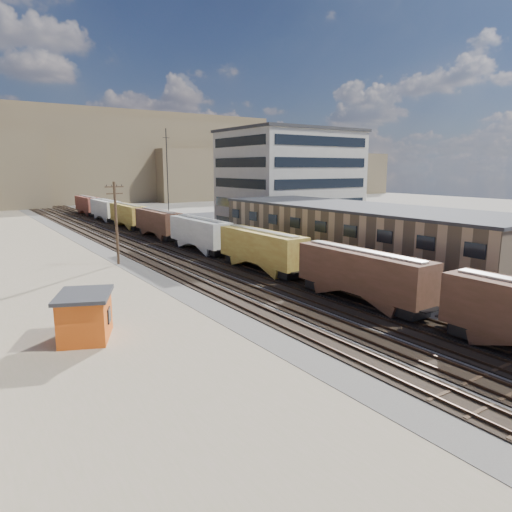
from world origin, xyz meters
TOP-DOWN VIEW (x-y plane):
  - ground at (0.00, 0.00)m, footprint 300.00×300.00m
  - ballast_bed at (0.00, 50.00)m, footprint 18.00×200.00m
  - dirt_yard at (-20.00, 40.00)m, footprint 24.00×180.00m
  - asphalt_lot at (22.00, 35.00)m, footprint 26.00×120.00m
  - rail_tracks at (-0.55, 50.00)m, footprint 11.40×200.00m
  - freight_train at (3.80, 51.88)m, footprint 3.00×119.74m
  - warehouse at (14.98, 25.00)m, footprint 12.40×40.40m
  - office_tower at (27.95, 54.95)m, footprint 22.60×18.60m
  - utility_pole_north at (-8.50, 42.00)m, footprint 2.20×0.32m
  - radio_mast at (6.00, 60.00)m, footprint 1.20×0.16m
  - hills_north at (0.17, 167.92)m, footprint 265.00×80.00m
  - maintenance_shed at (-18.10, 18.61)m, footprint 4.92×5.45m
  - parked_car_blue at (19.80, 55.67)m, footprint 5.46×4.33m
  - parked_car_far at (27.36, 58.40)m, footprint 3.41×5.43m

SIDE VIEW (x-z plane):
  - ground at x=0.00m, z-range 0.00..0.00m
  - dirt_yard at x=-20.00m, z-range 0.00..0.03m
  - asphalt_lot at x=22.00m, z-range 0.00..0.04m
  - ballast_bed at x=0.00m, z-range 0.00..0.06m
  - rail_tracks at x=-0.55m, z-range -0.01..0.23m
  - parked_car_blue at x=19.80m, z-range 0.00..1.38m
  - parked_car_far at x=27.36m, z-range 0.00..1.72m
  - maintenance_shed at x=-18.10m, z-range 0.04..3.30m
  - freight_train at x=3.80m, z-range 0.56..5.02m
  - warehouse at x=14.98m, z-range 0.03..7.28m
  - utility_pole_north at x=-8.50m, z-range 0.30..10.30m
  - radio_mast at x=6.00m, z-range 0.12..18.12m
  - office_tower at x=27.95m, z-range 0.04..18.49m
  - hills_north at x=0.17m, z-range -1.90..30.10m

